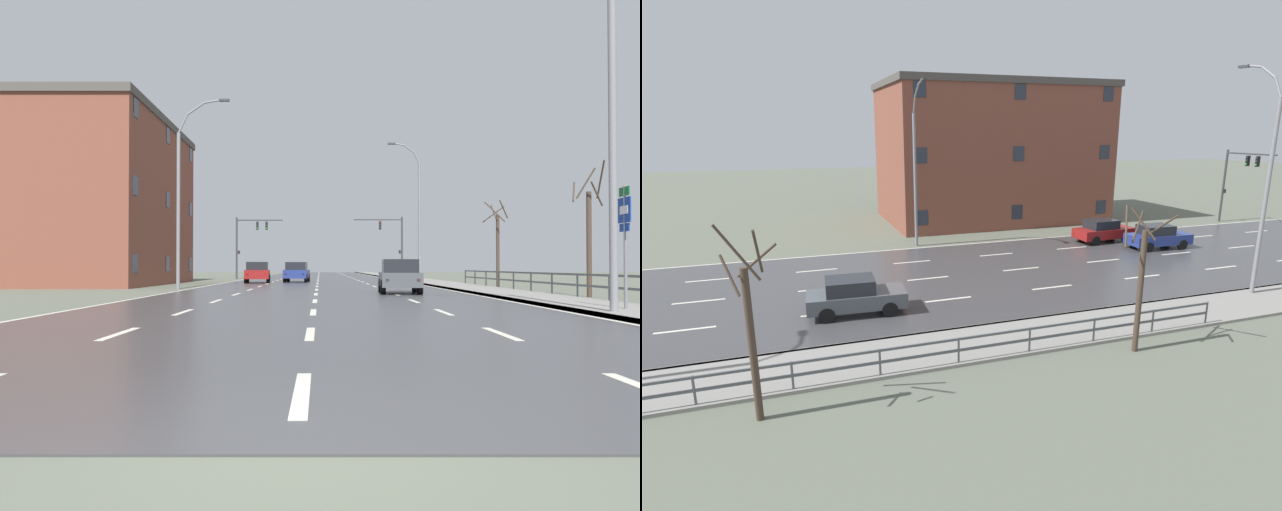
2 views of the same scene
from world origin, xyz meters
The scene contains 11 objects.
ground_plane centered at (0.00, 48.00, -0.06)m, with size 160.00×160.00×0.12m.
guardrail centered at (9.85, 20.79, 0.71)m, with size 0.07×33.94×1.00m.
street_lamp_midground centered at (7.45, 42.75, 5.15)m, with size 2.44×0.24×10.52m.
street_lamp_left_bank centered at (-7.39, 30.34, 5.10)m, with size 2.89×0.24×10.50m.
traffic_signal_left centered at (-6.81, 56.86, 4.09)m, with size 4.54×0.36×5.98m.
car_near_left centered at (-4.49, 42.85, 0.80)m, with size 2.02×4.19×1.57m.
car_far_right centered at (-1.64, 45.05, 0.80)m, with size 2.02×4.19×1.57m.
car_mid_centre centered at (3.84, 24.75, 0.80)m, with size 2.01×4.19×1.57m.
brick_building centered at (-15.97, 39.04, 5.69)m, with size 11.56×17.90×11.35m.
bare_tree_near centered at (11.04, 21.21, 2.47)m, with size 1.31×1.38×5.48m.
bare_tree_mid centered at (10.83, 33.55, 2.50)m, with size 1.50×1.71×5.19m.
Camera 2 is at (24.13, 22.38, 7.63)m, focal length 27.94 mm.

